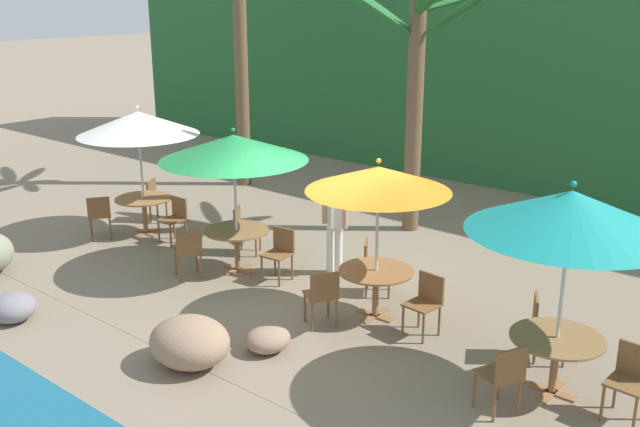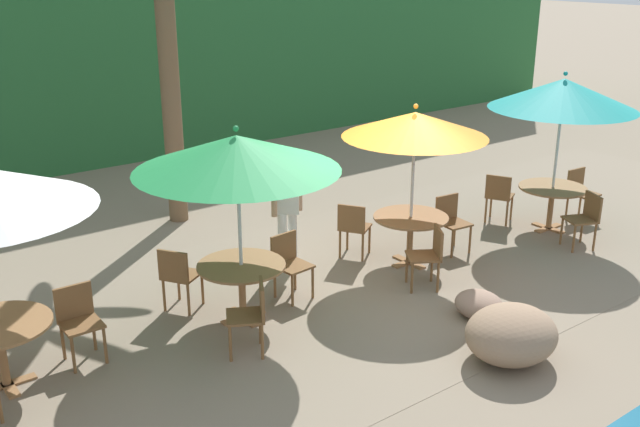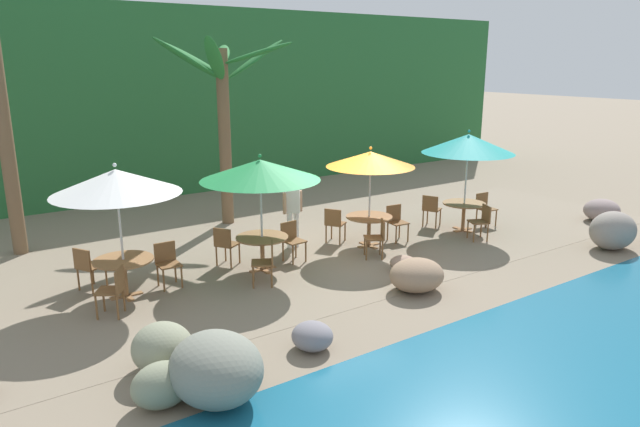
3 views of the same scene
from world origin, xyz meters
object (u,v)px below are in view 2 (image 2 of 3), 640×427
at_px(chair_white_seaward, 78,318).
at_px(umbrella_teal, 563,94).
at_px(chair_green_seaward, 289,261).
at_px(chair_green_left, 253,312).
at_px(chair_teal_inland, 499,194).
at_px(chair_green_inland, 178,274).
at_px(chair_orange_seaward, 451,219).
at_px(umbrella_green, 237,153).
at_px(chair_teal_seaward, 580,190).
at_px(umbrella_orange, 415,125).
at_px(chair_orange_inland, 353,226).
at_px(waiter_in_white, 287,204).
at_px(dining_table_orange, 411,224).
at_px(dining_table_teal, 552,194).
at_px(dining_table_green, 242,274).
at_px(chair_orange_left, 430,253).
at_px(palm_tree_second, 165,18).
at_px(chair_teal_left, 585,216).

height_order(chair_white_seaward, umbrella_teal, umbrella_teal).
height_order(chair_green_seaward, chair_green_left, same).
bearing_deg(chair_teal_inland, chair_green_inland, 176.89).
relative_size(chair_orange_seaward, umbrella_teal, 0.33).
xyz_separation_m(umbrella_green, chair_teal_seaward, (6.61, -0.33, -1.64)).
bearing_deg(umbrella_orange, chair_orange_inland, 128.73).
distance_m(chair_orange_inland, chair_teal_inland, 2.96).
bearing_deg(umbrella_green, chair_orange_inland, 15.92).
bearing_deg(chair_green_left, waiter_in_white, 45.89).
height_order(dining_table_orange, chair_teal_inland, chair_teal_inland).
bearing_deg(chair_green_seaward, chair_orange_inland, 18.12).
bearing_deg(umbrella_orange, dining_table_orange, 169.38).
bearing_deg(chair_green_seaward, umbrella_teal, -6.28).
bearing_deg(dining_table_teal, chair_orange_seaward, 169.48).
xyz_separation_m(chair_green_seaward, chair_orange_seaward, (2.91, -0.17, 0.00)).
bearing_deg(chair_green_left, chair_teal_inland, 11.44).
height_order(dining_table_green, dining_table_teal, same).
bearing_deg(chair_teal_seaward, umbrella_teal, -177.26).
xyz_separation_m(chair_green_seaward, chair_teal_seaward, (5.77, -0.50, 0.00)).
height_order(chair_green_inland, chair_teal_seaward, same).
distance_m(chair_green_left, umbrella_teal, 6.36).
bearing_deg(chair_orange_left, chair_orange_seaward, 31.98).
bearing_deg(umbrella_orange, chair_white_seaward, 176.80).
bearing_deg(chair_green_inland, chair_orange_inland, 0.07).
relative_size(dining_table_teal, chair_teal_inland, 1.26).
xyz_separation_m(chair_green_seaward, dining_table_orange, (2.06, -0.17, 0.10)).
distance_m(dining_table_teal, palm_tree_second, 6.89).
bearing_deg(chair_teal_seaward, chair_teal_left, -142.53).
relative_size(chair_white_seaward, chair_teal_seaward, 1.00).
relative_size(umbrella_green, chair_teal_left, 2.85).
distance_m(umbrella_teal, dining_table_teal, 1.66).
distance_m(umbrella_green, waiter_in_white, 2.03).
xyz_separation_m(chair_green_seaward, umbrella_orange, (2.06, -0.17, 1.59)).
bearing_deg(dining_table_teal, waiter_in_white, 163.21).
height_order(chair_green_inland, chair_orange_inland, same).
xyz_separation_m(chair_teal_left, waiter_in_white, (-4.14, 2.14, 0.47)).
bearing_deg(chair_orange_left, palm_tree_second, 107.96).
relative_size(chair_green_seaward, dining_table_teal, 0.79).
relative_size(chair_green_seaward, chair_teal_left, 1.00).
bearing_deg(palm_tree_second, chair_green_inland, -116.51).
bearing_deg(palm_tree_second, dining_table_teal, -41.49).
bearing_deg(palm_tree_second, chair_white_seaward, -130.29).
xyz_separation_m(chair_orange_left, waiter_in_white, (-1.16, 1.72, 0.47)).
xyz_separation_m(chair_orange_left, dining_table_teal, (3.24, 0.40, 0.10)).
distance_m(umbrella_orange, chair_teal_seaward, 4.06).
relative_size(chair_green_inland, chair_orange_inland, 1.00).
relative_size(umbrella_teal, chair_teal_inland, 3.02).
relative_size(chair_orange_seaward, chair_orange_left, 1.00).
xyz_separation_m(chair_orange_seaward, chair_teal_seaward, (2.86, -0.33, 0.00)).
bearing_deg(umbrella_green, chair_green_seaward, 11.81).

